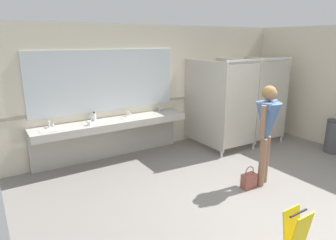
{
  "coord_description": "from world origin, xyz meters",
  "views": [
    {
      "loc": [
        -3.47,
        -2.76,
        2.37
      ],
      "look_at": [
        -0.93,
        1.24,
        1.09
      ],
      "focal_mm": 31.78,
      "sensor_mm": 36.0,
      "label": 1
    }
  ],
  "objects_px": {
    "handbag": "(249,180)",
    "wet_floor_sign": "(296,235)",
    "trash_bin": "(334,136)",
    "paper_cup": "(89,123)",
    "soap_dispenser": "(94,117)",
    "person_standing": "(267,123)"
  },
  "relations": [
    {
      "from": "person_standing",
      "to": "handbag",
      "type": "height_order",
      "value": "person_standing"
    },
    {
      "from": "trash_bin",
      "to": "handbag",
      "type": "bearing_deg",
      "value": -176.67
    },
    {
      "from": "handbag",
      "to": "soap_dispenser",
      "type": "height_order",
      "value": "soap_dispenser"
    },
    {
      "from": "handbag",
      "to": "paper_cup",
      "type": "distance_m",
      "value": 3.0
    },
    {
      "from": "paper_cup",
      "to": "wet_floor_sign",
      "type": "height_order",
      "value": "paper_cup"
    },
    {
      "from": "person_standing",
      "to": "wet_floor_sign",
      "type": "distance_m",
      "value": 1.97
    },
    {
      "from": "paper_cup",
      "to": "soap_dispenser",
      "type": "bearing_deg",
      "value": 54.5
    },
    {
      "from": "handbag",
      "to": "wet_floor_sign",
      "type": "height_order",
      "value": "wet_floor_sign"
    },
    {
      "from": "trash_bin",
      "to": "wet_floor_sign",
      "type": "xyz_separation_m",
      "value": [
        -3.6,
        -1.6,
        -0.05
      ]
    },
    {
      "from": "soap_dispenser",
      "to": "paper_cup",
      "type": "height_order",
      "value": "soap_dispenser"
    },
    {
      "from": "person_standing",
      "to": "wet_floor_sign",
      "type": "relative_size",
      "value": 2.81
    },
    {
      "from": "person_standing",
      "to": "paper_cup",
      "type": "relative_size",
      "value": 20.38
    },
    {
      "from": "person_standing",
      "to": "wet_floor_sign",
      "type": "bearing_deg",
      "value": -128.89
    },
    {
      "from": "person_standing",
      "to": "soap_dispenser",
      "type": "bearing_deg",
      "value": 129.56
    },
    {
      "from": "person_standing",
      "to": "wet_floor_sign",
      "type": "height_order",
      "value": "person_standing"
    },
    {
      "from": "trash_bin",
      "to": "handbag",
      "type": "height_order",
      "value": "trash_bin"
    },
    {
      "from": "trash_bin",
      "to": "soap_dispenser",
      "type": "height_order",
      "value": "soap_dispenser"
    },
    {
      "from": "handbag",
      "to": "soap_dispenser",
      "type": "relative_size",
      "value": 2.06
    },
    {
      "from": "trash_bin",
      "to": "paper_cup",
      "type": "height_order",
      "value": "paper_cup"
    },
    {
      "from": "trash_bin",
      "to": "person_standing",
      "type": "xyz_separation_m",
      "value": [
        -2.45,
        -0.18,
        0.7
      ]
    },
    {
      "from": "person_standing",
      "to": "handbag",
      "type": "relative_size",
      "value": 4.43
    },
    {
      "from": "trash_bin",
      "to": "person_standing",
      "type": "bearing_deg",
      "value": -175.77
    }
  ]
}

